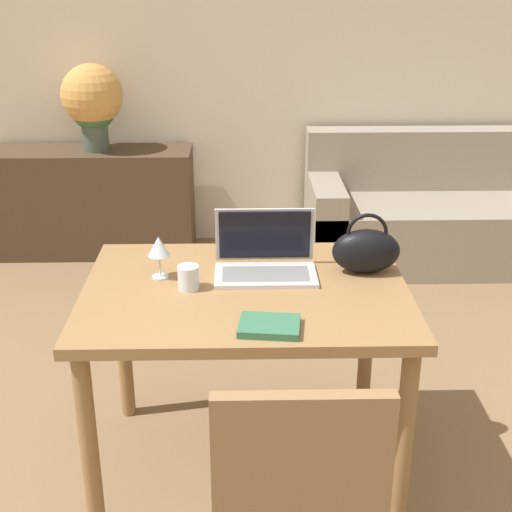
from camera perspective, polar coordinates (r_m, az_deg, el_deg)
wall_back at (r=4.86m, az=-1.66°, el=16.64°), size 10.00×0.06×2.70m
dining_table at (r=2.57m, az=-0.83°, el=-4.59°), size 1.15×0.86×0.78m
chair at (r=1.96m, az=3.22°, el=-19.78°), size 0.44×0.44×0.97m
couch at (r=4.84m, az=13.87°, el=3.06°), size 1.63×0.78×0.82m
sideboard at (r=4.91m, az=-12.87°, el=4.23°), size 1.33×0.40×0.71m
laptop at (r=2.63m, az=0.74°, el=0.01°), size 0.37×0.25×0.23m
drinking_glass at (r=2.51m, az=-5.42°, el=-1.72°), size 0.08×0.08×0.09m
wine_glass at (r=2.58m, az=-7.78°, el=0.66°), size 0.08×0.08×0.16m
handbag at (r=2.64m, az=8.80°, el=0.46°), size 0.25×0.12×0.23m
flower_vase at (r=4.73m, az=-12.95°, el=11.99°), size 0.39×0.39×0.55m
book at (r=2.24m, az=1.08°, el=-5.62°), size 0.21×0.17×0.02m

